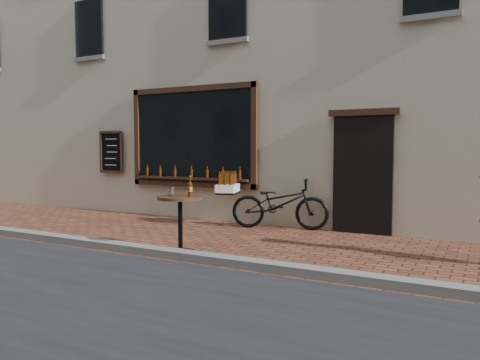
% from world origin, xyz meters
% --- Properties ---
extents(ground, '(90.00, 90.00, 0.00)m').
position_xyz_m(ground, '(0.00, 0.00, 0.00)').
color(ground, '#592C1C').
rests_on(ground, ground).
extents(kerb, '(90.00, 0.25, 0.12)m').
position_xyz_m(kerb, '(0.00, 0.20, 0.06)').
color(kerb, slate).
rests_on(kerb, ground).
extents(shop_building, '(28.00, 6.20, 10.00)m').
position_xyz_m(shop_building, '(0.00, 6.50, 5.00)').
color(shop_building, '#B7AD90').
rests_on(shop_building, ground).
extents(cargo_bicycle, '(2.30, 1.18, 1.08)m').
position_xyz_m(cargo_bicycle, '(0.31, 3.18, 0.52)').
color(cargo_bicycle, black).
rests_on(cargo_bicycle, ground).
extents(bistro_table, '(0.69, 0.69, 1.18)m').
position_xyz_m(bistro_table, '(-0.11, 0.46, 0.63)').
color(bistro_table, black).
rests_on(bistro_table, ground).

